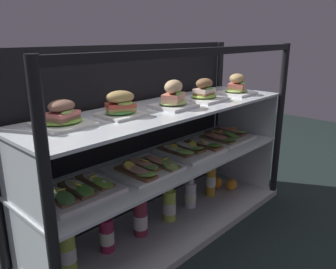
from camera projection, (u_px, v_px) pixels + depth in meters
The scene contains 24 objects.
ground_plane at pixel (168, 230), 1.79m from camera, with size 6.00×6.00×0.02m, color black.
case_base_deck at pixel (168, 226), 1.78m from camera, with size 1.53×0.49×0.04m, color #B2B3B5.
case_frame at pixel (150, 130), 1.72m from camera, with size 1.53×0.49×0.95m.
riser_lower_tier at pixel (168, 194), 1.73m from camera, with size 1.46×0.41×0.34m.
shelf_lower_glass at pixel (168, 162), 1.68m from camera, with size 1.48×0.43×0.01m, color silver.
riser_upper_tier at pixel (168, 136), 1.64m from camera, with size 1.46×0.41×0.26m.
shelf_upper_glass at pixel (168, 108), 1.60m from camera, with size 1.48×0.43×0.01m, color silver.
plated_roll_sandwich_far_left at pixel (62, 117), 1.26m from camera, with size 0.19×0.19×0.10m.
plated_roll_sandwich_center at pixel (121, 106), 1.41m from camera, with size 0.17×0.17×0.11m.
plated_roll_sandwich_near_left_corner at pixel (174, 97), 1.57m from camera, with size 0.18×0.18×0.13m.
plated_roll_sandwich_mid_right at pixel (204, 93), 1.75m from camera, with size 0.20×0.20×0.12m.
plated_roll_sandwich_far_right at pixel (237, 87), 1.93m from camera, with size 0.18×0.18×0.12m.
open_sandwich_tray_right_of_center at pixel (78, 189), 1.33m from camera, with size 0.30×0.28×0.06m.
open_sandwich_tray_mid_left at pixel (146, 168), 1.54m from camera, with size 0.30×0.29×0.06m.
open_sandwich_tray_near_right_corner at pixel (191, 149), 1.80m from camera, with size 0.30×0.28×0.06m.
open_sandwich_tray_near_left_corner at pixel (225, 135), 2.04m from camera, with size 0.30×0.28×0.06m.
juice_bottle_back_right at pixel (67, 250), 1.39m from camera, with size 0.07×0.07×0.25m.
juice_bottle_front_second at pixel (107, 234), 1.53m from camera, with size 0.07×0.07×0.23m.
juice_bottle_front_right_end at pixel (140, 217), 1.65m from camera, with size 0.07×0.07×0.23m.
juice_bottle_tucked_behind at pixel (169, 205), 1.79m from camera, with size 0.07×0.07×0.21m.
juice_bottle_front_left_end at pixel (190, 194), 1.93m from camera, with size 0.07×0.07×0.21m.
juice_bottle_front_fourth at pixel (211, 180), 2.06m from camera, with size 0.06×0.06×0.24m.
orange_fruit_beside_bottles at pixel (231, 184), 2.15m from camera, with size 0.07×0.07×0.07m, color orange.
orange_fruit_near_left_post at pixel (217, 183), 2.17m from camera, with size 0.07×0.07×0.07m, color orange.
Camera 1 is at (-1.15, -1.07, 0.99)m, focal length 35.92 mm.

